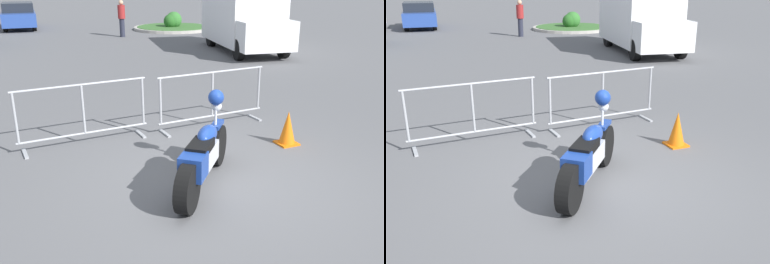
{
  "view_description": "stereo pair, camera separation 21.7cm",
  "coord_description": "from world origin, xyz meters",
  "views": [
    {
      "loc": [
        -2.57,
        -4.85,
        2.73
      ],
      "look_at": [
        -0.28,
        0.38,
        0.65
      ],
      "focal_mm": 40.0,
      "sensor_mm": 36.0,
      "label": 1
    },
    {
      "loc": [
        -2.37,
        -4.93,
        2.73
      ],
      "look_at": [
        -0.28,
        0.38,
        0.65
      ],
      "focal_mm": 40.0,
      "sensor_mm": 36.0,
      "label": 2
    }
  ],
  "objects": [
    {
      "name": "ground_plane",
      "position": [
        0.0,
        0.0,
        0.0
      ],
      "size": [
        120.0,
        120.0,
        0.0
      ],
      "primitive_type": "plane",
      "color": "#5B5B5E"
    },
    {
      "name": "motorcycle",
      "position": [
        -0.28,
        -0.02,
        0.46
      ],
      "size": [
        1.51,
        1.74,
        1.2
      ],
      "rotation": [
        0.0,
        0.0,
        0.87
      ],
      "color": "black",
      "rests_on": "ground"
    },
    {
      "name": "crowd_barrier_near",
      "position": [
        -1.49,
        2.19,
        0.55
      ],
      "size": [
        2.24,
        0.58,
        1.07
      ],
      "rotation": [
        0.0,
        0.0,
        0.07
      ],
      "color": "#9EA0A5",
      "rests_on": "ground"
    },
    {
      "name": "crowd_barrier_far",
      "position": [
        0.93,
        2.19,
        0.55
      ],
      "size": [
        2.24,
        0.58,
        1.07
      ],
      "rotation": [
        0.0,
        0.0,
        0.07
      ],
      "color": "#9EA0A5",
      "rests_on": "ground"
    },
    {
      "name": "delivery_van",
      "position": [
        5.93,
        9.73,
        1.24
      ],
      "size": [
        2.72,
        5.25,
        2.31
      ],
      "rotation": [
        0.0,
        0.0,
        -1.73
      ],
      "color": "white",
      "rests_on": "ground"
    },
    {
      "name": "parked_car_blue",
      "position": [
        -1.61,
        21.06,
        0.71
      ],
      "size": [
        1.89,
        4.23,
        1.41
      ],
      "rotation": [
        0.0,
        0.0,
        1.52
      ],
      "color": "#284799",
      "rests_on": "ground"
    },
    {
      "name": "pedestrian",
      "position": [
        2.72,
        15.57,
        0.92
      ],
      "size": [
        0.48,
        0.48,
        1.69
      ],
      "rotation": [
        0.0,
        0.0,
        4.06
      ],
      "color": "#262838",
      "rests_on": "ground"
    },
    {
      "name": "planter_island",
      "position": [
        6.06,
        17.48,
        0.19
      ],
      "size": [
        4.3,
        4.3,
        0.94
      ],
      "color": "#ADA89E",
      "rests_on": "ground"
    },
    {
      "name": "traffic_cone",
      "position": [
        1.69,
        0.81,
        0.29
      ],
      "size": [
        0.34,
        0.34,
        0.59
      ],
      "color": "orange",
      "rests_on": "ground"
    }
  ]
}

